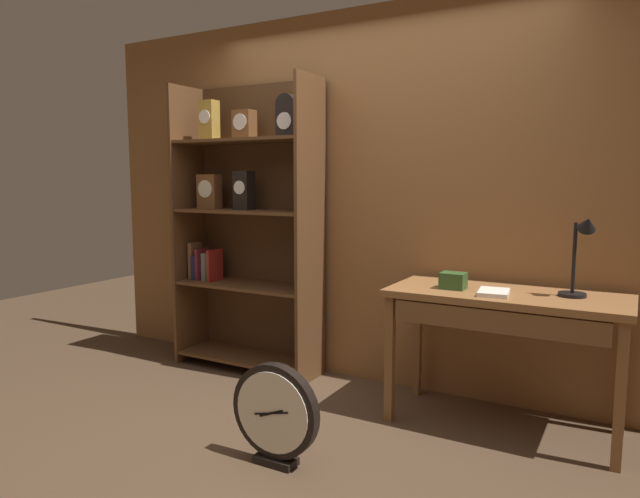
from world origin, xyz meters
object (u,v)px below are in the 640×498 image
round_clock_large (275,414)px  desk_lamp (580,253)px  toolbox_small (453,281)px  workbench (504,311)px  bookshelf (246,224)px  open_repair_manual (494,292)px

round_clock_large → desk_lamp: bearing=39.6°
toolbox_small → workbench: bearing=3.6°
bookshelf → round_clock_large: 1.78m
bookshelf → open_repair_manual: size_ratio=9.74×
bookshelf → toolbox_small: (1.65, -0.20, -0.26)m
workbench → round_clock_large: (-0.90, -0.99, -0.43)m
bookshelf → round_clock_large: bookshelf is taller
workbench → toolbox_small: size_ratio=9.24×
desk_lamp → round_clock_large: 1.82m
desk_lamp → open_repair_manual: bearing=-161.7°
workbench → round_clock_large: size_ratio=2.50×
open_repair_manual → bookshelf: bearing=164.8°
open_repair_manual → round_clock_large: open_repair_manual is taller
desk_lamp → toolbox_small: size_ratio=3.28×
bookshelf → workbench: size_ratio=1.63×
toolbox_small → open_repair_manual: toolbox_small is taller
workbench → open_repair_manual: size_ratio=5.96×
open_repair_manual → toolbox_small: bearing=159.3°
bookshelf → desk_lamp: (2.31, -0.13, -0.06)m
toolbox_small → open_repair_manual: (0.25, -0.06, -0.04)m
workbench → toolbox_small: (-0.29, -0.02, 0.15)m
bookshelf → open_repair_manual: 1.93m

